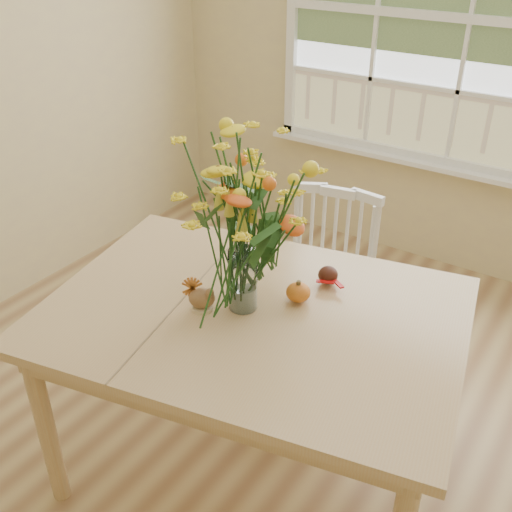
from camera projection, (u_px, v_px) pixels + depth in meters
The scene contains 9 objects.
floor at pixel (243, 490), 2.48m from camera, with size 4.00×4.50×0.01m, color #956D48.
wall_back at pixel (466, 55), 3.41m from camera, with size 4.00×0.02×2.70m, color beige.
window at pixel (470, 22), 3.29m from camera, with size 2.42×0.12×1.74m.
dining_table at pixel (253, 330), 2.24m from camera, with size 1.70×1.36×0.81m.
windsor_chair at pixel (327, 277), 2.91m from camera, with size 0.50×0.49×0.94m.
flower_vase at pixel (242, 221), 2.03m from camera, with size 0.50×0.50×0.59m.
pumpkin at pixel (298, 293), 2.22m from camera, with size 0.09×0.09×0.07m, color #C16016.
turkey_figurine at pixel (202, 298), 2.17m from camera, with size 0.12×0.11×0.12m.
dark_gourd at pixel (328, 276), 2.33m from camera, with size 0.13×0.08×0.07m.
Camera 1 is at (0.96, -1.34, 2.09)m, focal length 42.00 mm.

